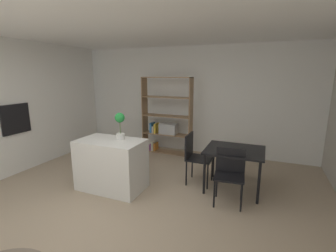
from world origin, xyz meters
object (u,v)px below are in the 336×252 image
at_px(built_in_oven, 16,119).
at_px(dining_table, 234,154).
at_px(dining_chair_near, 230,170).
at_px(potted_plant_on_island, 120,123).
at_px(open_bookshelf, 166,122).
at_px(dining_chair_island_side, 195,154).
at_px(kitchen_island, 111,164).

bearing_deg(built_in_oven, dining_table, 12.30).
relative_size(built_in_oven, dining_chair_near, 0.69).
height_order(potted_plant_on_island, open_bookshelf, open_bookshelf).
distance_m(potted_plant_on_island, dining_chair_island_side, 1.47).
relative_size(built_in_oven, open_bookshelf, 0.31).
xyz_separation_m(potted_plant_on_island, open_bookshelf, (-0.03, 2.09, -0.37)).
relative_size(built_in_oven, kitchen_island, 0.52).
bearing_deg(potted_plant_on_island, dining_chair_near, 6.39).
height_order(kitchen_island, dining_table, kitchen_island).
xyz_separation_m(dining_table, dining_chair_near, (-0.01, -0.46, -0.13)).
height_order(kitchen_island, dining_chair_island_side, dining_chair_island_side).
distance_m(potted_plant_on_island, dining_chair_near, 1.98).
height_order(built_in_oven, potted_plant_on_island, built_in_oven).
bearing_deg(dining_chair_island_side, built_in_oven, 104.42).
xyz_separation_m(open_bookshelf, dining_chair_island_side, (1.19, -1.42, -0.25)).
relative_size(potted_plant_on_island, dining_table, 0.48).
relative_size(kitchen_island, dining_chair_island_side, 1.23).
distance_m(kitchen_island, open_bookshelf, 2.24).
xyz_separation_m(kitchen_island, dining_chair_near, (2.00, 0.33, 0.08)).
bearing_deg(built_in_oven, dining_chair_island_side, 14.72).
relative_size(potted_plant_on_island, open_bookshelf, 0.24).
bearing_deg(kitchen_island, open_bookshelf, 87.26).
relative_size(kitchen_island, dining_chair_near, 1.32).
bearing_deg(dining_chair_near, kitchen_island, -175.54).
bearing_deg(kitchen_island, built_in_oven, -176.79).
height_order(open_bookshelf, dining_chair_near, open_bookshelf).
bearing_deg(built_in_oven, dining_chair_near, 6.17).
bearing_deg(potted_plant_on_island, dining_chair_island_side, 29.97).
xyz_separation_m(potted_plant_on_island, dining_table, (1.87, 0.67, -0.52)).
xyz_separation_m(built_in_oven, dining_table, (4.18, 0.91, -0.48)).
xyz_separation_m(built_in_oven, dining_chair_near, (4.17, 0.45, -0.60)).
relative_size(kitchen_island, potted_plant_on_island, 2.43).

